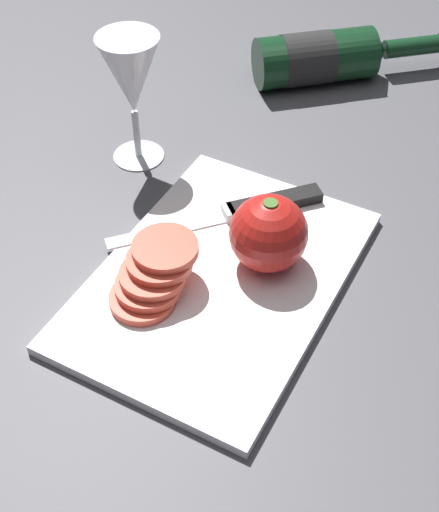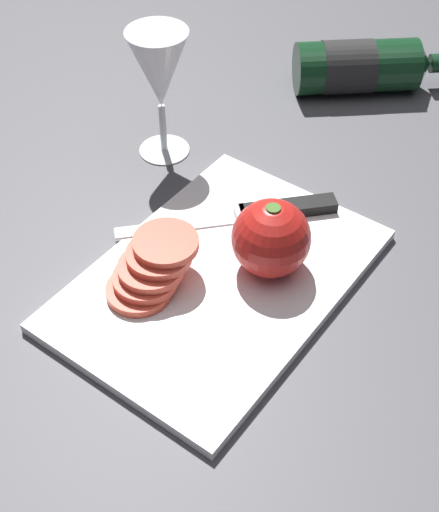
{
  "view_description": "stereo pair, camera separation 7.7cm",
  "coord_description": "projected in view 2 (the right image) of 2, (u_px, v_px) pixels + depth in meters",
  "views": [
    {
      "loc": [
        -0.43,
        -0.27,
        0.59
      ],
      "look_at": [
        0.05,
        -0.02,
        0.04
      ],
      "focal_mm": 50.0,
      "sensor_mm": 36.0,
      "label": 1
    },
    {
      "loc": [
        -0.38,
        -0.34,
        0.59
      ],
      "look_at": [
        0.05,
        -0.02,
        0.04
      ],
      "focal_mm": 50.0,
      "sensor_mm": 36.0,
      "label": 2
    }
  ],
  "objects": [
    {
      "name": "ground_plane",
      "position": [
        178.0,
        305.0,
        0.78
      ],
      "size": [
        3.0,
        3.0,
        0.0
      ],
      "primitive_type": "plane",
      "color": "#4C4C51"
    },
    {
      "name": "cutting_board",
      "position": [
        220.0,
        279.0,
        0.8
      ],
      "size": [
        0.36,
        0.25,
        0.01
      ],
      "color": "white",
      "rests_on": "ground_plane"
    },
    {
      "name": "tomato_slice_stack_near",
      "position": [
        152.0,
        267.0,
        0.77
      ],
      "size": [
        0.12,
        0.08,
        0.05
      ],
      "color": "#DB4C38",
      "rests_on": "cutting_board"
    },
    {
      "name": "knife",
      "position": [
        272.0,
        211.0,
        0.86
      ],
      "size": [
        0.21,
        0.2,
        0.01
      ],
      "rotation": [
        0.0,
        0.0,
        2.39
      ],
      "color": "silver",
      "rests_on": "cutting_board"
    },
    {
      "name": "whole_tomato",
      "position": [
        271.0,
        238.0,
        0.77
      ],
      "size": [
        0.09,
        0.09,
        0.09
      ],
      "color": "red",
      "rests_on": "cutting_board"
    },
    {
      "name": "wine_bottle",
      "position": [
        364.0,
        66.0,
        1.06
      ],
      "size": [
        0.24,
        0.27,
        0.08
      ],
      "color": "#14381E",
      "rests_on": "ground_plane"
    },
    {
      "name": "wine_glass",
      "position": [
        159.0,
        74.0,
        0.9
      ],
      "size": [
        0.08,
        0.08,
        0.18
      ],
      "color": "silver",
      "rests_on": "ground_plane"
    }
  ]
}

